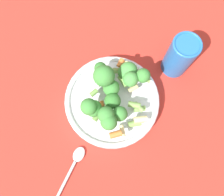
% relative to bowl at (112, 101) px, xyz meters
% --- Properties ---
extents(ground_plane, '(3.00, 3.00, 0.00)m').
position_rel_bowl_xyz_m(ground_plane, '(0.00, 0.00, -0.02)').
color(ground_plane, '#B72D23').
extents(bowl, '(0.23, 0.23, 0.04)m').
position_rel_bowl_xyz_m(bowl, '(0.00, 0.00, 0.00)').
color(bowl, silver).
rests_on(bowl, ground_plane).
extents(pasta_salad, '(0.16, 0.18, 0.09)m').
position_rel_bowl_xyz_m(pasta_salad, '(-0.00, -0.01, 0.06)').
color(pasta_salad, '#8CB766').
rests_on(pasta_salad, bowl).
extents(cup, '(0.06, 0.06, 0.12)m').
position_rel_bowl_xyz_m(cup, '(-0.17, -0.09, 0.04)').
color(cup, '#2366B2').
rests_on(cup, ground_plane).
extents(spoon, '(0.11, 0.17, 0.01)m').
position_rel_bowl_xyz_m(spoon, '(0.11, 0.15, -0.02)').
color(spoon, silver).
rests_on(spoon, ground_plane).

